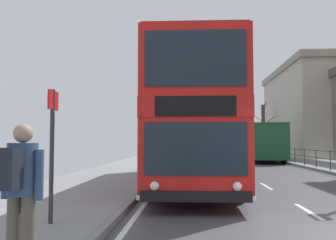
{
  "coord_description": "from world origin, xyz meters",
  "views": [
    {
      "loc": [
        -2.73,
        -6.23,
        1.63
      ],
      "look_at": [
        -3.51,
        5.97,
        2.36
      ],
      "focal_mm": 38.93,
      "sensor_mm": 36.0,
      "label": 1
    }
  ],
  "objects_px": {
    "double_decker_bus_main": "(192,124)",
    "background_bus_far_lane": "(261,141)",
    "bare_tree_far_00": "(263,129)",
    "pedestrian_with_backpack": "(20,186)",
    "bus_stop_sign_near": "(52,140)",
    "background_building_00": "(332,111)"
  },
  "relations": [
    {
      "from": "double_decker_bus_main",
      "to": "pedestrian_with_backpack",
      "type": "height_order",
      "value": "double_decker_bus_main"
    },
    {
      "from": "double_decker_bus_main",
      "to": "background_building_00",
      "type": "xyz_separation_m",
      "value": [
        16.26,
        29.42,
        2.83
      ]
    },
    {
      "from": "background_bus_far_lane",
      "to": "bare_tree_far_00",
      "type": "distance_m",
      "value": 14.79
    },
    {
      "from": "background_bus_far_lane",
      "to": "bare_tree_far_00",
      "type": "relative_size",
      "value": 1.49
    },
    {
      "from": "pedestrian_with_backpack",
      "to": "bus_stop_sign_near",
      "type": "distance_m",
      "value": 2.71
    },
    {
      "from": "double_decker_bus_main",
      "to": "bare_tree_far_00",
      "type": "height_order",
      "value": "bare_tree_far_00"
    },
    {
      "from": "double_decker_bus_main",
      "to": "background_bus_far_lane",
      "type": "height_order",
      "value": "double_decker_bus_main"
    },
    {
      "from": "background_bus_far_lane",
      "to": "pedestrian_with_backpack",
      "type": "bearing_deg",
      "value": -106.05
    },
    {
      "from": "background_bus_far_lane",
      "to": "bus_stop_sign_near",
      "type": "distance_m",
      "value": 25.48
    },
    {
      "from": "background_building_00",
      "to": "bus_stop_sign_near",
      "type": "bearing_deg",
      "value": -117.3
    },
    {
      "from": "bare_tree_far_00",
      "to": "background_building_00",
      "type": "distance_m",
      "value": 7.98
    },
    {
      "from": "pedestrian_with_backpack",
      "to": "bus_stop_sign_near",
      "type": "relative_size",
      "value": 0.69
    },
    {
      "from": "bare_tree_far_00",
      "to": "pedestrian_with_backpack",
      "type": "bearing_deg",
      "value": -104.62
    },
    {
      "from": "background_bus_far_lane",
      "to": "background_building_00",
      "type": "height_order",
      "value": "background_building_00"
    },
    {
      "from": "background_building_00",
      "to": "pedestrian_with_backpack",
      "type": "bearing_deg",
      "value": -114.96
    },
    {
      "from": "background_bus_far_lane",
      "to": "background_building_00",
      "type": "distance_m",
      "value": 16.64
    },
    {
      "from": "pedestrian_with_backpack",
      "to": "double_decker_bus_main",
      "type": "bearing_deg",
      "value": 78.67
    },
    {
      "from": "background_bus_far_lane",
      "to": "background_building_00",
      "type": "relative_size",
      "value": 0.52
    },
    {
      "from": "pedestrian_with_backpack",
      "to": "bus_stop_sign_near",
      "type": "bearing_deg",
      "value": 104.09
    },
    {
      "from": "bare_tree_far_00",
      "to": "bus_stop_sign_near",
      "type": "bearing_deg",
      "value": -106.45
    },
    {
      "from": "background_bus_far_lane",
      "to": "pedestrian_with_backpack",
      "type": "xyz_separation_m",
      "value": [
        -7.67,
        -26.66,
        -0.51
      ]
    },
    {
      "from": "double_decker_bus_main",
      "to": "background_bus_far_lane",
      "type": "xyz_separation_m",
      "value": [
        5.74,
        17.0,
        -0.66
      ]
    }
  ]
}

